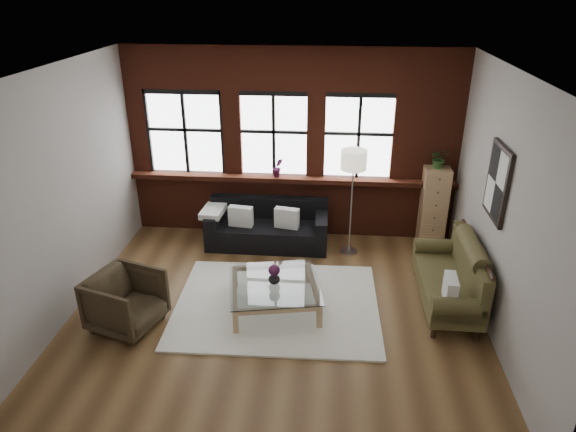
# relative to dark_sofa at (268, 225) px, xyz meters

# --- Properties ---
(floor) EXTENTS (5.50, 5.50, 0.00)m
(floor) POSITION_rel_dark_sofa_xyz_m (0.36, -1.90, -0.36)
(floor) COLOR brown
(floor) RESTS_ON ground
(ceiling) EXTENTS (5.50, 5.50, 0.00)m
(ceiling) POSITION_rel_dark_sofa_xyz_m (0.36, -1.90, 2.84)
(ceiling) COLOR white
(ceiling) RESTS_ON ground
(wall_back) EXTENTS (5.50, 0.00, 5.50)m
(wall_back) POSITION_rel_dark_sofa_xyz_m (0.36, 0.60, 1.24)
(wall_back) COLOR #A39E98
(wall_back) RESTS_ON ground
(wall_front) EXTENTS (5.50, 0.00, 5.50)m
(wall_front) POSITION_rel_dark_sofa_xyz_m (0.36, -4.40, 1.24)
(wall_front) COLOR #A39E98
(wall_front) RESTS_ON ground
(wall_left) EXTENTS (0.00, 5.00, 5.00)m
(wall_left) POSITION_rel_dark_sofa_xyz_m (-2.39, -1.90, 1.24)
(wall_left) COLOR #A39E98
(wall_left) RESTS_ON ground
(wall_right) EXTENTS (0.00, 5.00, 5.00)m
(wall_right) POSITION_rel_dark_sofa_xyz_m (3.11, -1.90, 1.24)
(wall_right) COLOR #A39E98
(wall_right) RESTS_ON ground
(brick_backwall) EXTENTS (5.50, 0.12, 3.20)m
(brick_backwall) POSITION_rel_dark_sofa_xyz_m (0.36, 0.54, 1.24)
(brick_backwall) COLOR #5F2516
(brick_backwall) RESTS_ON floor
(sill_ledge) EXTENTS (5.50, 0.30, 0.08)m
(sill_ledge) POSITION_rel_dark_sofa_xyz_m (0.36, 0.45, 0.68)
(sill_ledge) COLOR #5F2516
(sill_ledge) RESTS_ON brick_backwall
(window_left) EXTENTS (1.38, 0.10, 1.50)m
(window_left) POSITION_rel_dark_sofa_xyz_m (-1.44, 0.55, 1.39)
(window_left) COLOR black
(window_left) RESTS_ON brick_backwall
(window_mid) EXTENTS (1.38, 0.10, 1.50)m
(window_mid) POSITION_rel_dark_sofa_xyz_m (0.06, 0.55, 1.39)
(window_mid) COLOR black
(window_mid) RESTS_ON brick_backwall
(window_right) EXTENTS (1.38, 0.10, 1.50)m
(window_right) POSITION_rel_dark_sofa_xyz_m (1.46, 0.55, 1.39)
(window_right) COLOR black
(window_right) RESTS_ON brick_backwall
(wall_poster) EXTENTS (0.05, 0.74, 0.94)m
(wall_poster) POSITION_rel_dark_sofa_xyz_m (3.08, -1.60, 1.49)
(wall_poster) COLOR black
(wall_poster) RESTS_ON wall_right
(shag_rug) EXTENTS (2.83, 2.25, 0.03)m
(shag_rug) POSITION_rel_dark_sofa_xyz_m (0.35, -1.79, -0.35)
(shag_rug) COLOR white
(shag_rug) RESTS_ON floor
(dark_sofa) EXTENTS (2.01, 0.81, 0.73)m
(dark_sofa) POSITION_rel_dark_sofa_xyz_m (0.00, 0.00, 0.00)
(dark_sofa) COLOR black
(dark_sofa) RESTS_ON floor
(pillow_a) EXTENTS (0.41, 0.19, 0.34)m
(pillow_a) POSITION_rel_dark_sofa_xyz_m (-0.43, -0.10, 0.19)
(pillow_a) COLOR white
(pillow_a) RESTS_ON dark_sofa
(pillow_b) EXTENTS (0.42, 0.22, 0.34)m
(pillow_b) POSITION_rel_dark_sofa_xyz_m (0.34, -0.10, 0.19)
(pillow_b) COLOR white
(pillow_b) RESTS_ON dark_sofa
(vintage_settee) EXTENTS (0.79, 1.77, 0.94)m
(vintage_settee) POSITION_rel_dark_sofa_xyz_m (2.66, -1.54, 0.11)
(vintage_settee) COLOR #484221
(vintage_settee) RESTS_ON floor
(pillow_settee) EXTENTS (0.17, 0.39, 0.34)m
(pillow_settee) POSITION_rel_dark_sofa_xyz_m (2.58, -2.08, 0.22)
(pillow_settee) COLOR white
(pillow_settee) RESTS_ON vintage_settee
(armchair) EXTENTS (1.03, 1.01, 0.75)m
(armchair) POSITION_rel_dark_sofa_xyz_m (-1.53, -2.40, 0.01)
(armchair) COLOR #312718
(armchair) RESTS_ON floor
(coffee_table) EXTENTS (1.40, 1.40, 0.40)m
(coffee_table) POSITION_rel_dark_sofa_xyz_m (0.32, -1.83, -0.17)
(coffee_table) COLOR tan
(coffee_table) RESTS_ON shag_rug
(vase) EXTENTS (0.21, 0.21, 0.17)m
(vase) POSITION_rel_dark_sofa_xyz_m (0.32, -1.83, 0.11)
(vase) COLOR #B2B2B2
(vase) RESTS_ON coffee_table
(flowers) EXTENTS (0.16, 0.16, 0.16)m
(flowers) POSITION_rel_dark_sofa_xyz_m (0.32, -1.83, 0.22)
(flowers) COLOR #521C43
(flowers) RESTS_ON vase
(drawer_chest) EXTENTS (0.42, 0.42, 1.35)m
(drawer_chest) POSITION_rel_dark_sofa_xyz_m (2.75, 0.32, 0.31)
(drawer_chest) COLOR tan
(drawer_chest) RESTS_ON floor
(potted_plant_top) EXTENTS (0.35, 0.32, 0.33)m
(potted_plant_top) POSITION_rel_dark_sofa_xyz_m (2.75, 0.32, 1.15)
(potted_plant_top) COLOR #2D5923
(potted_plant_top) RESTS_ON drawer_chest
(floor_lamp) EXTENTS (0.40, 0.40, 1.91)m
(floor_lamp) POSITION_rel_dark_sofa_xyz_m (1.37, -0.15, 0.59)
(floor_lamp) COLOR #A5A5A8
(floor_lamp) RESTS_ON floor
(sill_plant) EXTENTS (0.22, 0.20, 0.32)m
(sill_plant) POSITION_rel_dark_sofa_xyz_m (0.13, 0.42, 0.88)
(sill_plant) COLOR #521C43
(sill_plant) RESTS_ON sill_ledge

